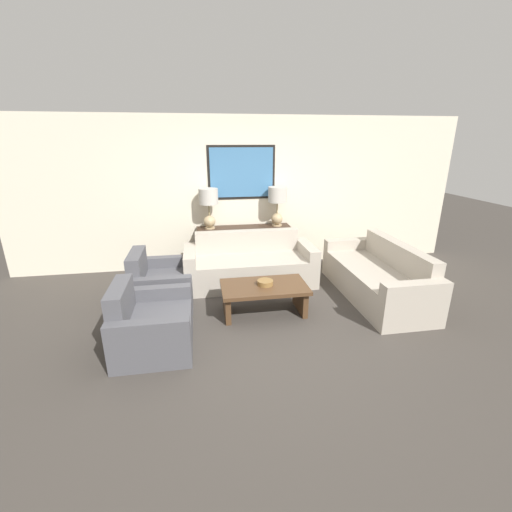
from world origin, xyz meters
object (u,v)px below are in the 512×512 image
at_px(table_lamp_left, 209,203).
at_px(decorative_bowl, 265,283).
at_px(table_lamp_right, 277,201).
at_px(console_table, 244,248).
at_px(armchair_near_back_wall, 160,285).
at_px(couch_by_side, 377,278).
at_px(coffee_table, 264,293).
at_px(couch_by_back_wall, 250,266).
at_px(armchair_near_camera, 151,326).

xyz_separation_m(table_lamp_left, decorative_bowl, (0.65, -1.73, -0.78)).
height_order(table_lamp_left, table_lamp_right, same).
relative_size(console_table, armchair_near_back_wall, 1.69).
xyz_separation_m(couch_by_side, coffee_table, (-1.77, -0.25, 0.01)).
height_order(couch_by_side, coffee_table, couch_by_side).
bearing_deg(table_lamp_right, table_lamp_left, 180.00).
height_order(table_lamp_right, couch_by_back_wall, table_lamp_right).
bearing_deg(table_lamp_right, console_table, 180.00).
height_order(table_lamp_right, couch_by_side, table_lamp_right).
distance_m(console_table, decorative_bowl, 1.74).
bearing_deg(table_lamp_left, armchair_near_camera, -108.65).
distance_m(console_table, armchair_near_back_wall, 1.82).
height_order(console_table, couch_by_side, couch_by_side).
bearing_deg(console_table, coffee_table, -88.89).
bearing_deg(table_lamp_right, armchair_near_back_wall, -149.29).
height_order(armchair_near_back_wall, armchair_near_camera, same).
bearing_deg(coffee_table, decorative_bowl, 29.57).
bearing_deg(decorative_bowl, couch_by_side, 7.67).
bearing_deg(couch_by_side, coffee_table, -172.12).
distance_m(table_lamp_left, couch_by_back_wall, 1.30).
xyz_separation_m(couch_by_side, decorative_bowl, (-1.76, -0.24, 0.15)).
bearing_deg(armchair_near_back_wall, coffee_table, -21.93).
distance_m(couch_by_side, armchair_near_camera, 3.29).
relative_size(decorative_bowl, armchair_near_back_wall, 0.21).
relative_size(table_lamp_left, table_lamp_right, 1.00).
bearing_deg(armchair_near_camera, decorative_bowl, 22.02).
xyz_separation_m(couch_by_back_wall, armchair_near_camera, (-1.38, -1.63, -0.02)).
height_order(table_lamp_right, decorative_bowl, table_lamp_right).
xyz_separation_m(decorative_bowl, armchair_near_camera, (-1.43, -0.58, -0.18)).
height_order(couch_by_back_wall, armchair_near_camera, couch_by_back_wall).
relative_size(console_table, table_lamp_right, 2.40).
bearing_deg(table_lamp_left, couch_by_back_wall, -48.54).
relative_size(coffee_table, armchair_near_camera, 1.16).
xyz_separation_m(table_lamp_left, couch_by_back_wall, (0.60, -0.68, -0.94)).
distance_m(table_lamp_right, armchair_near_back_wall, 2.49).
height_order(couch_by_side, decorative_bowl, couch_by_side).
bearing_deg(table_lamp_left, decorative_bowl, -69.52).
xyz_separation_m(console_table, couch_by_side, (1.80, -1.50, -0.10)).
distance_m(console_table, table_lamp_right, 1.03).
bearing_deg(armchair_near_back_wall, armchair_near_camera, -90.00).
bearing_deg(console_table, table_lamp_right, 0.00).
relative_size(console_table, armchair_near_camera, 1.69).
bearing_deg(coffee_table, table_lamp_right, 72.05).
height_order(couch_by_back_wall, armchair_near_back_wall, couch_by_back_wall).
height_order(console_table, decorative_bowl, console_table).
height_order(table_lamp_left, armchair_near_back_wall, table_lamp_left).
height_order(couch_by_back_wall, coffee_table, couch_by_back_wall).
relative_size(couch_by_side, armchair_near_camera, 2.11).
distance_m(couch_by_back_wall, armchair_near_camera, 2.14).
distance_m(table_lamp_left, armchair_near_camera, 2.62).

